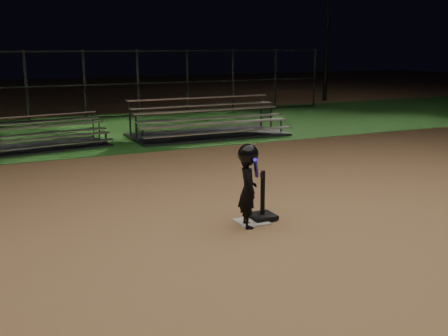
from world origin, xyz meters
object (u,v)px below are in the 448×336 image
Objects in this scene: batting_tee at (262,209)px; bleacher_left at (40,142)px; home_plate at (252,222)px; child_batter at (248,184)px; bleacher_right at (208,128)px.

batting_tee is 8.00m from bleacher_left.
batting_tee is (0.22, 0.06, 0.15)m from home_plate.
batting_tee is at bearing -47.70° from child_batter.
bleacher_left reaches higher than batting_tee.
batting_tee is at bearing -107.32° from bleacher_right.
batting_tee is 7.98m from bleacher_right.
home_plate is 0.69m from child_batter.
bleacher_right is at bearing -6.73° from child_batter.
child_batter is at bearing -150.19° from batting_tee.
child_batter is (-0.15, -0.15, 0.66)m from home_plate.
child_batter is (-0.37, -0.21, 0.51)m from batting_tee.
home_plate is 0.36× the size of child_batter.
bleacher_left is (-2.44, 7.62, 0.01)m from batting_tee.
bleacher_left is 0.80× the size of bleacher_right.
home_plate is 8.00m from bleacher_left.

